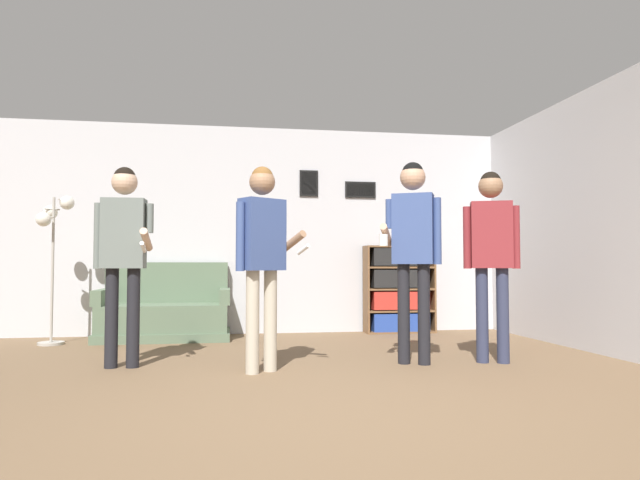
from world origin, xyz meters
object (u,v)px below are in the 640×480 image
at_px(couch, 165,314).
at_px(bottle_on_floor, 108,340).
at_px(bookshelf, 399,289).
at_px(person_player_foreground_center, 262,245).
at_px(person_player_foreground_left, 124,243).
at_px(floor_lamp, 53,236).
at_px(person_spectator_near_bookshelf, 491,244).
at_px(person_watcher_holding_cup, 413,237).
at_px(drinking_cup, 387,242).

distance_m(couch, bottle_on_floor, 0.90).
relative_size(bookshelf, bottle_on_floor, 5.10).
relative_size(couch, person_player_foreground_center, 0.90).
xyz_separation_m(couch, person_player_foreground_left, (-0.15, -1.95, 0.77)).
distance_m(floor_lamp, person_spectator_near_bookshelf, 4.71).
bearing_deg(person_player_foreground_left, person_watcher_holding_cup, -4.96).
distance_m(person_player_foreground_left, person_watcher_holding_cup, 2.55).
relative_size(person_player_foreground_center, drinking_cup, 15.96).
distance_m(person_player_foreground_center, bottle_on_floor, 2.44).
bearing_deg(drinking_cup, person_spectator_near_bookshelf, -82.70).
bearing_deg(bottle_on_floor, couch, 54.74).
relative_size(person_player_foreground_center, bottle_on_floor, 7.60).
bearing_deg(person_player_foreground_left, person_player_foreground_center, -18.94).
height_order(person_player_foreground_left, person_player_foreground_center, person_player_foreground_left).
xyz_separation_m(bookshelf, floor_lamp, (-4.17, -0.51, 0.64)).
distance_m(couch, person_player_foreground_left, 2.10).
height_order(couch, person_watcher_holding_cup, person_watcher_holding_cup).
height_order(person_player_foreground_center, person_spectator_near_bookshelf, person_spectator_near_bookshelf).
distance_m(floor_lamp, person_player_foreground_left, 1.94).
bearing_deg(person_watcher_holding_cup, person_player_foreground_left, 175.04).
bearing_deg(person_player_foreground_center, couch, 113.59).
bearing_deg(drinking_cup, bookshelf, 0.01).
relative_size(person_player_foreground_left, bottle_on_floor, 7.75).
xyz_separation_m(bookshelf, drinking_cup, (-0.17, -0.00, 0.63)).
height_order(bookshelf, bottle_on_floor, bookshelf).
relative_size(person_player_foreground_left, person_watcher_holding_cup, 0.96).
xyz_separation_m(person_spectator_near_bookshelf, bottle_on_floor, (-3.63, 1.49, -0.99)).
distance_m(floor_lamp, person_player_foreground_center, 3.02).
xyz_separation_m(bookshelf, bottle_on_floor, (-3.48, -0.91, -0.48)).
bearing_deg(person_spectator_near_bookshelf, person_player_foreground_left, 175.38).
height_order(person_player_foreground_center, drinking_cup, person_player_foreground_center).
relative_size(bookshelf, person_player_foreground_center, 0.67).
distance_m(couch, floor_lamp, 1.54).
bearing_deg(floor_lamp, person_player_foreground_center, -42.49).
xyz_separation_m(person_player_foreground_left, person_player_foreground_center, (1.18, -0.40, -0.02)).
bearing_deg(bookshelf, person_watcher_holding_cup, -103.97).
distance_m(person_player_foreground_left, person_player_foreground_center, 1.24).
distance_m(couch, person_watcher_holding_cup, 3.33).
relative_size(person_player_foreground_left, person_player_foreground_center, 1.02).
relative_size(person_watcher_holding_cup, bottle_on_floor, 8.09).
bearing_deg(bookshelf, person_player_foreground_left, -145.60).
bearing_deg(bottle_on_floor, drinking_cup, 15.36).
distance_m(couch, drinking_cup, 2.96).
distance_m(couch, bookshelf, 3.00).
height_order(person_spectator_near_bookshelf, drinking_cup, person_spectator_near_bookshelf).
height_order(person_player_foreground_left, person_spectator_near_bookshelf, person_spectator_near_bookshelf).
bearing_deg(drinking_cup, person_player_foreground_left, -144.11).
bearing_deg(floor_lamp, person_player_foreground_left, -57.32).
distance_m(bookshelf, bottle_on_floor, 3.63).
relative_size(couch, person_spectator_near_bookshelf, 0.89).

